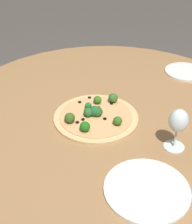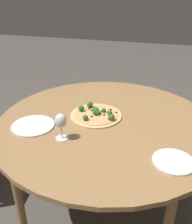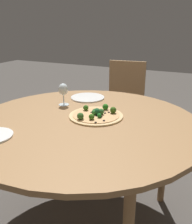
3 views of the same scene
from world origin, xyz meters
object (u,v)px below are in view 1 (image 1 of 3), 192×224
(pizza, at_px, (96,115))
(plate_far, at_px, (147,189))
(wine_glass, at_px, (178,122))
(plate_near, at_px, (186,72))

(pizza, xyz_separation_m, plate_far, (-0.34, -0.23, -0.01))
(wine_glass, bearing_deg, plate_far, 160.96)
(wine_glass, xyz_separation_m, plate_far, (-0.22, 0.08, -0.10))
(plate_near, bearing_deg, pizza, 144.08)
(plate_far, bearing_deg, pizza, 34.61)
(pizza, bearing_deg, plate_far, -145.39)
(wine_glass, xyz_separation_m, plate_near, (0.61, -0.05, -0.10))
(plate_near, bearing_deg, wine_glass, 175.33)
(pizza, distance_m, plate_far, 0.41)
(plate_near, relative_size, plate_far, 0.80)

